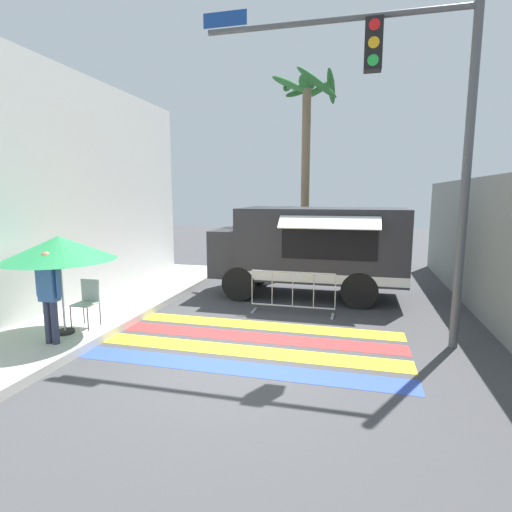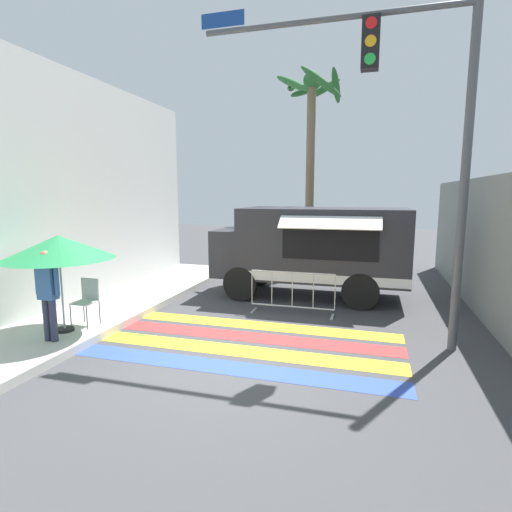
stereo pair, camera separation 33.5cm
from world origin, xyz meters
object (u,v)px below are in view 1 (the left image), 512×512
object	(u,v)px
vendor_person	(49,292)
palm_tree	(306,131)
barricade_front	(293,293)
patio_umbrella	(59,248)
folding_chair	(88,298)
food_truck	(307,246)
traffic_signal_pole	(412,108)

from	to	relation	value
vendor_person	palm_tree	size ratio (longest dim) A/B	0.24
palm_tree	barricade_front	bearing A→B (deg)	-85.80
patio_umbrella	folding_chair	size ratio (longest dim) A/B	2.18
vendor_person	food_truck	bearing A→B (deg)	66.19
traffic_signal_pole	vendor_person	xyz separation A→B (m)	(-6.35, -2.10, -3.34)
food_truck	palm_tree	distance (m)	4.80
food_truck	folding_chair	distance (m)	6.00
barricade_front	traffic_signal_pole	bearing A→B (deg)	-30.58
folding_chair	barricade_front	size ratio (longest dim) A/B	0.47
traffic_signal_pole	patio_umbrella	xyz separation A→B (m)	(-6.52, -1.57, -2.61)
food_truck	patio_umbrella	size ratio (longest dim) A/B	2.51
food_truck	palm_tree	world-z (taller)	palm_tree
folding_chair	patio_umbrella	bearing A→B (deg)	-107.10
traffic_signal_pole	vendor_person	bearing A→B (deg)	-161.72
barricade_front	food_truck	bearing A→B (deg)	87.02
folding_chair	traffic_signal_pole	bearing A→B (deg)	11.91
barricade_front	palm_tree	distance (m)	6.78
traffic_signal_pole	folding_chair	xyz separation A→B (m)	(-6.34, -1.06, -3.74)
vendor_person	palm_tree	bearing A→B (deg)	80.14
patio_umbrella	vendor_person	bearing A→B (deg)	-72.58
folding_chair	barricade_front	bearing A→B (deg)	34.24
palm_tree	vendor_person	bearing A→B (deg)	-113.15
folding_chair	vendor_person	xyz separation A→B (m)	(-0.01, -1.04, 0.39)
patio_umbrella	folding_chair	distance (m)	1.25
barricade_front	palm_tree	size ratio (longest dim) A/B	0.29
folding_chair	barricade_front	xyz separation A→B (m)	(3.96, 2.46, -0.24)
barricade_front	vendor_person	bearing A→B (deg)	-138.68
traffic_signal_pole	folding_chair	bearing A→B (deg)	-170.50
traffic_signal_pole	vendor_person	size ratio (longest dim) A/B	3.81
folding_chair	vendor_person	distance (m)	1.11
folding_chair	food_truck	bearing A→B (deg)	49.40
traffic_signal_pole	folding_chair	size ratio (longest dim) A/B	6.71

